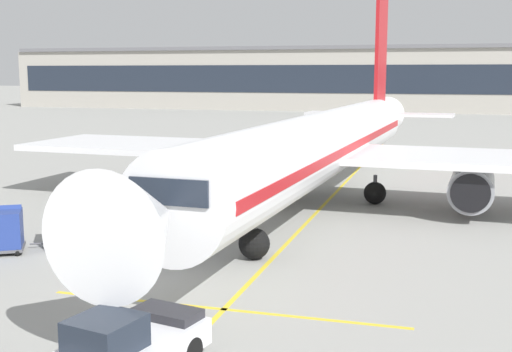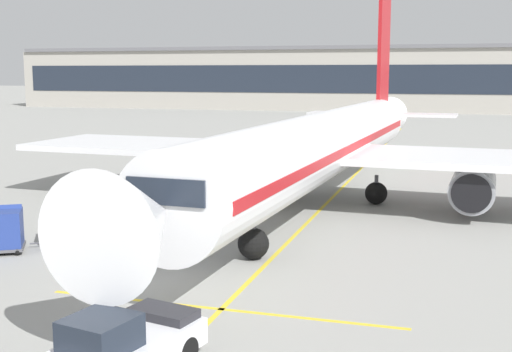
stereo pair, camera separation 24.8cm
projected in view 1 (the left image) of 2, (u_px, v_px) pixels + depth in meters
ground_plane at (157, 284)px, 23.83m from camera, size 600.00×600.00×0.00m
parked_airplane at (325, 144)px, 37.75m from camera, size 37.25×46.85×15.42m
belt_loader at (204, 216)px, 31.10m from camera, size 5.01×4.36×2.74m
baggage_cart_lead at (137, 222)px, 29.22m from camera, size 2.75×2.39×1.91m
baggage_cart_second at (70, 224)px, 28.87m from camera, size 2.75×2.39×1.91m
pushback_tug at (125, 348)px, 16.28m from camera, size 3.00×4.75×1.83m
ground_crew_by_loader at (153, 211)px, 31.59m from camera, size 0.55×0.34×1.74m
ground_crew_by_carts at (183, 216)px, 30.36m from camera, size 0.55×0.35×1.74m
ground_crew_marshaller at (150, 222)px, 29.22m from camera, size 0.57×0.28×1.74m
safety_cone_engine_keepout at (189, 204)px, 36.35m from camera, size 0.68×0.68×0.77m
safety_cone_wingtip at (199, 203)px, 36.96m from camera, size 0.59×0.59×0.67m
apron_guidance_line_lead_in at (322, 207)px, 37.40m from camera, size 0.20×110.00×0.01m
apron_guidance_line_stop_bar at (222, 309)px, 21.29m from camera, size 12.00×0.20×0.01m
terminal_building at (359, 79)px, 134.12m from camera, size 144.97×19.69×12.48m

